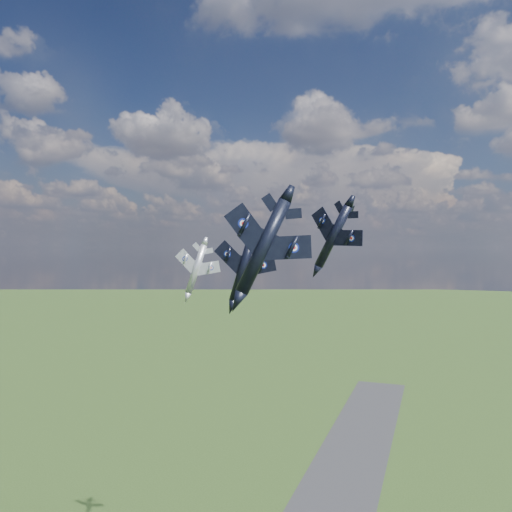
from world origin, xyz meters
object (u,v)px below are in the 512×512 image
(jet_lead_navy, at_px, (243,267))
(jet_high_navy, at_px, (333,236))
(jet_right_navy, at_px, (263,246))
(jet_left_silver, at_px, (196,269))

(jet_lead_navy, xyz_separation_m, jet_high_navy, (13.38, 9.71, 5.34))
(jet_right_navy, relative_size, jet_left_silver, 1.11)
(jet_high_navy, height_order, jet_left_silver, jet_high_navy)
(jet_right_navy, relative_size, jet_high_navy, 0.96)
(jet_high_navy, bearing_deg, jet_left_silver, -171.84)
(jet_left_silver, bearing_deg, jet_right_navy, -68.18)
(jet_lead_navy, height_order, jet_left_silver, jet_lead_navy)
(jet_lead_navy, bearing_deg, jet_high_navy, 24.95)
(jet_lead_navy, distance_m, jet_right_navy, 27.19)
(jet_right_navy, bearing_deg, jet_lead_navy, 97.66)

